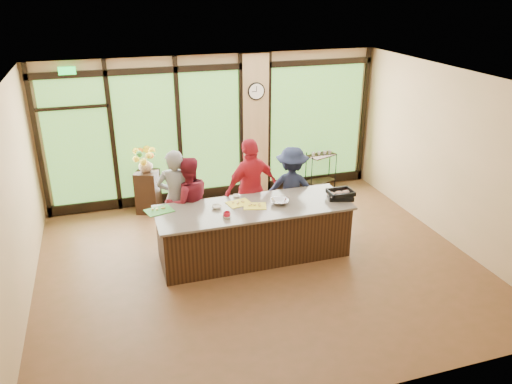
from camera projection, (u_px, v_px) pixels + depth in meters
floor at (259, 264)px, 8.24m from camera, size 7.00×7.00×0.00m
ceiling at (260, 82)px, 7.06m from camera, size 7.00×7.00×0.00m
back_wall at (215, 129)px, 10.28m from camera, size 7.00×0.00×7.00m
left_wall at (11, 209)px, 6.68m from camera, size 0.00×6.00×6.00m
right_wall at (452, 158)px, 8.61m from camera, size 0.00×6.00×6.00m
window_wall at (223, 134)px, 10.33m from camera, size 6.90×0.12×3.00m
island_base at (254, 233)px, 8.33m from camera, size 3.10×1.00×0.88m
countertop at (254, 208)px, 8.15m from camera, size 3.20×1.10×0.04m
wall_clock at (256, 91)px, 10.11m from camera, size 0.36×0.04×0.36m
cook_left at (176, 199)px, 8.51m from camera, size 0.74×0.59×1.76m
cook_midleft at (188, 203)px, 8.52m from camera, size 0.86×0.70×1.64m
cook_midright at (251, 189)px, 8.83m from camera, size 1.17×0.78×1.84m
cook_right at (292, 189)px, 9.13m from camera, size 1.19×0.96×1.60m
roasting_pan at (340, 196)px, 8.44m from camera, size 0.49×0.43×0.07m
mixing_bowl at (280, 202)px, 8.23m from camera, size 0.37×0.37×0.07m
cutting_board_left at (159, 211)px, 7.98m from camera, size 0.49×0.41×0.01m
cutting_board_center at (239, 203)px, 8.25m from camera, size 0.43×0.36×0.01m
cutting_board_right at (255, 206)px, 8.14m from camera, size 0.43×0.37×0.01m
prep_bowl_near at (217, 207)px, 8.06m from camera, size 0.19×0.19×0.05m
prep_bowl_mid at (227, 217)px, 7.74m from camera, size 0.13×0.13×0.04m
prep_bowl_far at (236, 196)px, 8.50m from camera, size 0.15×0.15×0.03m
red_ramekin at (227, 215)px, 7.75m from camera, size 0.15×0.15×0.09m
flower_stand at (148, 192)px, 9.97m from camera, size 0.56×0.56×0.86m
flower_vase at (146, 165)px, 9.74m from camera, size 0.29×0.29×0.29m
bar_cart at (321, 166)px, 11.09m from camera, size 0.72×0.57×0.86m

